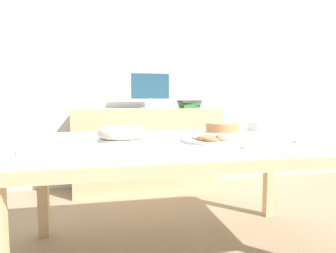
{
  "coord_description": "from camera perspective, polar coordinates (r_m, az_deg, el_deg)",
  "views": [
    {
      "loc": [
        -0.45,
        -1.74,
        0.98
      ],
      "look_at": [
        -0.04,
        0.16,
        0.8
      ],
      "focal_mm": 32.0,
      "sensor_mm": 36.0,
      "label": 1
    }
  ],
  "objects": [
    {
      "name": "sideboard",
      "position": [
        3.22,
        -3.92,
        -4.38
      ],
      "size": [
        1.53,
        0.44,
        0.88
      ],
      "color": "#D1B284",
      "rests_on": "ground"
    },
    {
      "name": "cake_chocolate_round",
      "position": [
        2.12,
        10.35,
        -0.31
      ],
      "size": [
        0.27,
        0.27,
        0.08
      ],
      "color": "silver",
      "rests_on": "dining_table"
    },
    {
      "name": "tealight_near_front",
      "position": [
        2.06,
        16.26,
        -1.32
      ],
      "size": [
        0.04,
        0.04,
        0.04
      ],
      "color": "silver",
      "rests_on": "dining_table"
    },
    {
      "name": "tealight_centre",
      "position": [
        1.48,
        14.35,
        -3.81
      ],
      "size": [
        0.04,
        0.04,
        0.04
      ],
      "color": "silver",
      "rests_on": "dining_table"
    },
    {
      "name": "computer_monitor",
      "position": [
        3.18,
        -3.39,
        6.87
      ],
      "size": [
        0.42,
        0.2,
        0.38
      ],
      "color": "silver",
      "rests_on": "sideboard"
    },
    {
      "name": "book_stack",
      "position": [
        3.27,
        4.07,
        4.3
      ],
      "size": [
        0.24,
        0.2,
        0.09
      ],
      "color": "#2D6638",
      "rests_on": "sideboard"
    },
    {
      "name": "tealight_left_edge",
      "position": [
        2.19,
        -14.83,
        -0.91
      ],
      "size": [
        0.04,
        0.04,
        0.04
      ],
      "color": "silver",
      "rests_on": "dining_table"
    },
    {
      "name": "pastry_platter",
      "position": [
        1.7,
        8.32,
        -2.39
      ],
      "size": [
        0.33,
        0.33,
        0.04
      ],
      "color": "silver",
      "rests_on": "dining_table"
    },
    {
      "name": "wall_back",
      "position": [
        3.49,
        -4.73,
        10.56
      ],
      "size": [
        8.0,
        0.1,
        2.6
      ],
      "primitive_type": "cube",
      "color": "silver",
      "rests_on": "ground"
    },
    {
      "name": "plate_stack",
      "position": [
        2.42,
        17.36,
        0.1
      ],
      "size": [
        0.21,
        0.21,
        0.06
      ],
      "color": "silver",
      "rests_on": "dining_table"
    },
    {
      "name": "tealight_right_edge",
      "position": [
        1.46,
        -26.4,
        -4.36
      ],
      "size": [
        0.04,
        0.04,
        0.04
      ],
      "color": "silver",
      "rests_on": "dining_table"
    },
    {
      "name": "tealight_near_cakes",
      "position": [
        1.79,
        23.29,
        -2.53
      ],
      "size": [
        0.04,
        0.04,
        0.04
      ],
      "color": "silver",
      "rests_on": "dining_table"
    },
    {
      "name": "cake_golden_bundt",
      "position": [
        1.75,
        -8.79,
        -1.35
      ],
      "size": [
        0.28,
        0.28,
        0.08
      ],
      "color": "silver",
      "rests_on": "dining_table"
    },
    {
      "name": "dining_table",
      "position": [
        1.83,
        2.38,
        -4.69
      ],
      "size": [
        1.89,
        1.06,
        0.74
      ],
      "color": "silver",
      "rests_on": "ground"
    }
  ]
}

